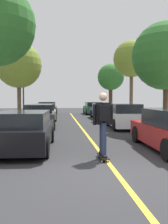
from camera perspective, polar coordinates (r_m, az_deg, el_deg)
name	(u,v)px	position (r m, az deg, el deg)	size (l,w,h in m)	color
ground	(115,172)	(6.11, 7.17, -13.39)	(80.00, 80.00, 0.00)	#2D2D30
center_line	(93,142)	(9.95, 1.99, -6.91)	(0.12, 39.20, 0.01)	gold
parked_car_left_nearest	(24,130)	(8.72, -13.49, -4.10)	(1.95, 4.11, 1.29)	black
parked_car_left_near	(39,116)	(15.01, -10.22, -0.92)	(1.95, 4.06, 1.38)	#38383D
parked_car_left_far	(45,112)	(20.62, -9.00, 0.05)	(2.00, 4.64, 1.30)	#BCAD89
parked_car_left_farthest	(48,109)	(26.17, -8.30, 0.78)	(1.97, 4.69, 1.38)	black
parked_car_right_near	(124,116)	(14.86, 9.15, -0.95)	(1.90, 4.17, 1.42)	white
parked_car_right_far	(103,111)	(21.68, 4.41, 0.26)	(1.89, 4.14, 1.32)	navy
parked_car_right_farthest	(93,108)	(27.82, 2.15, 0.89)	(1.99, 4.28, 1.33)	#1E5B33
street_tree_left_near	(19,65)	(21.48, -14.67, 10.27)	(3.74, 3.74, 6.20)	brown
street_tree_right_nearest	(166,56)	(14.81, 18.26, 12.02)	(3.77, 3.77, 5.82)	#4C3823
street_tree_right_near	(132,59)	(21.12, 10.80, 11.75)	(2.96, 2.96, 6.30)	brown
street_tree_right_far	(111,77)	(28.95, 6.11, 7.85)	(3.01, 3.01, 5.55)	#3D2D1E
streetlamp	(23,80)	(21.37, -13.69, 7.06)	(0.36, 0.24, 5.40)	#38383D
skateboard	(103,156)	(7.24, 4.32, -10.03)	(0.24, 0.85, 0.10)	black
skateboarder	(103,120)	(7.04, 4.41, -1.82)	(0.58, 0.70, 1.79)	black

